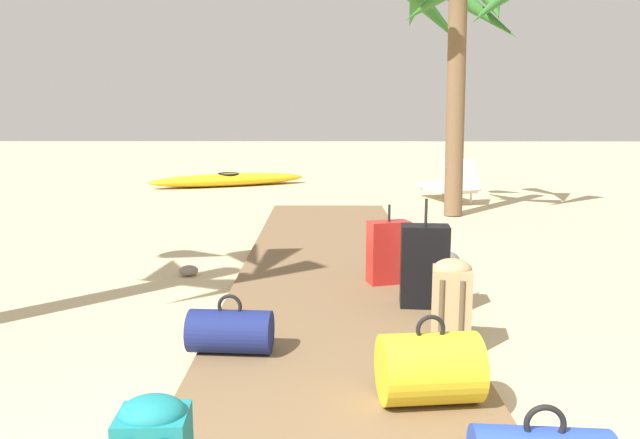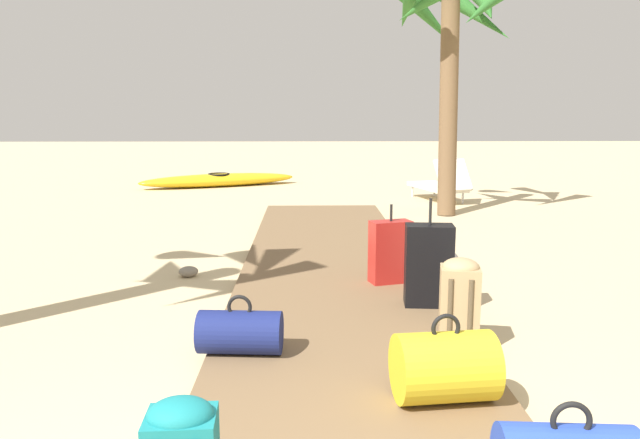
{
  "view_description": "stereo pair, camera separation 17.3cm",
  "coord_description": "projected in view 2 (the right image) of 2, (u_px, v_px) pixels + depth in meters",
  "views": [
    {
      "loc": [
        -0.07,
        -1.33,
        1.66
      ],
      "look_at": [
        -0.12,
        4.96,
        0.55
      ],
      "focal_mm": 34.45,
      "sensor_mm": 36.0,
      "label": 1
    },
    {
      "loc": [
        -0.25,
        -1.33,
        1.66
      ],
      "look_at": [
        -0.12,
        4.96,
        0.55
      ],
      "focal_mm": 34.45,
      "sensor_mm": 36.0,
      "label": 2
    }
  ],
  "objects": [
    {
      "name": "suitcase_black",
      "position": [
        429.0,
        265.0,
        5.03
      ],
      "size": [
        0.4,
        0.26,
        0.89
      ],
      "color": "black",
      "rests_on": "boardwalk"
    },
    {
      "name": "kayak",
      "position": [
        219.0,
        180.0,
        13.8
      ],
      "size": [
        3.54,
        1.99,
        0.29
      ],
      "color": "gold",
      "rests_on": "ground"
    },
    {
      "name": "ground_plane",
      "position": [
        337.0,
        312.0,
        5.16
      ],
      "size": [
        60.0,
        60.0,
        0.0
      ],
      "primitive_type": "plane",
      "color": "#D1BA8C"
    },
    {
      "name": "duffel_bag_yellow",
      "position": [
        444.0,
        367.0,
        3.37
      ],
      "size": [
        0.58,
        0.45,
        0.5
      ],
      "color": "gold",
      "rests_on": "boardwalk"
    },
    {
      "name": "suitcase_red",
      "position": [
        390.0,
        252.0,
        5.72
      ],
      "size": [
        0.41,
        0.29,
        0.74
      ],
      "color": "red",
      "rests_on": "boardwalk"
    },
    {
      "name": "rock_left_mid",
      "position": [
        188.0,
        272.0,
        6.24
      ],
      "size": [
        0.24,
        0.22,
        0.11
      ],
      "primitive_type": "ellipsoid",
      "rotation": [
        0.0,
        0.0,
        0.29
      ],
      "color": "gray",
      "rests_on": "ground"
    },
    {
      "name": "duffel_bag_navy",
      "position": [
        240.0,
        332.0,
        4.05
      ],
      "size": [
        0.57,
        0.33,
        0.4
      ],
      "color": "navy",
      "rests_on": "boardwalk"
    },
    {
      "name": "backpack_tan",
      "position": [
        460.0,
        297.0,
        4.25
      ],
      "size": [
        0.31,
        0.29,
        0.59
      ],
      "color": "tan",
      "rests_on": "boardwalk"
    },
    {
      "name": "palm_tree_far_right",
      "position": [
        452.0,
        28.0,
        9.62
      ],
      "size": [
        2.19,
        2.39,
        3.87
      ],
      "color": "brown",
      "rests_on": "ground"
    },
    {
      "name": "lounge_chair",
      "position": [
        441.0,
        184.0,
        11.45
      ],
      "size": [
        0.98,
        1.61,
        0.82
      ],
      "color": "white",
      "rests_on": "ground"
    },
    {
      "name": "rock_right_mid",
      "position": [
        447.0,
        260.0,
        6.56
      ],
      "size": [
        0.35,
        0.33,
        0.19
      ],
      "primitive_type": "ellipsoid",
      "rotation": [
        0.0,
        0.0,
        0.49
      ],
      "color": "slate",
      "rests_on": "ground"
    },
    {
      "name": "boardwalk",
      "position": [
        333.0,
        278.0,
        6.04
      ],
      "size": [
        1.83,
        9.02,
        0.08
      ],
      "primitive_type": "cube",
      "color": "brown",
      "rests_on": "ground"
    }
  ]
}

